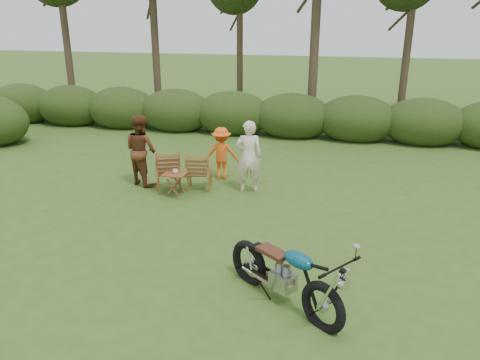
% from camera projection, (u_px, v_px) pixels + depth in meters
% --- Properties ---
extents(ground, '(80.00, 80.00, 0.00)m').
position_uv_depth(ground, '(220.00, 278.00, 7.05)').
color(ground, '#35511B').
rests_on(ground, ground).
extents(tree_line, '(22.52, 11.62, 8.14)m').
position_uv_depth(tree_line, '(316.00, 12.00, 14.61)').
color(tree_line, '#3B2B20').
rests_on(tree_line, ground).
extents(motorcycle, '(2.06, 1.84, 1.15)m').
position_uv_depth(motorcycle, '(282.00, 301.00, 6.49)').
color(motorcycle, '#0C74A0').
rests_on(motorcycle, ground).
extents(lawn_chair_right, '(0.70, 0.70, 0.87)m').
position_uv_depth(lawn_chair_right, '(200.00, 188.00, 10.69)').
color(lawn_chair_right, brown).
rests_on(lawn_chair_right, ground).
extents(lawn_chair_left, '(0.80, 0.80, 0.89)m').
position_uv_depth(lawn_chair_left, '(169.00, 188.00, 10.72)').
color(lawn_chair_left, '#5E3217').
rests_on(lawn_chair_left, ground).
extents(side_table, '(0.51, 0.43, 0.51)m').
position_uv_depth(side_table, '(175.00, 185.00, 10.18)').
color(side_table, '#5E2D17').
rests_on(side_table, ground).
extents(cup, '(0.13, 0.13, 0.10)m').
position_uv_depth(cup, '(175.00, 171.00, 10.08)').
color(cup, beige).
rests_on(cup, side_table).
extents(adult_a, '(0.66, 0.50, 1.62)m').
position_uv_depth(adult_a, '(248.00, 191.00, 10.54)').
color(adult_a, beige).
rests_on(adult_a, ground).
extents(adult_b, '(0.99, 0.91, 1.64)m').
position_uv_depth(adult_b, '(143.00, 184.00, 10.99)').
color(adult_b, '#5A3019').
rests_on(adult_b, ground).
extents(child, '(0.89, 0.62, 1.26)m').
position_uv_depth(child, '(222.00, 178.00, 11.35)').
color(child, '#EF5816').
rests_on(child, ground).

